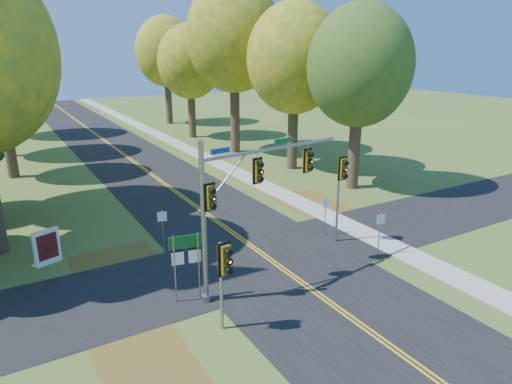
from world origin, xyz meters
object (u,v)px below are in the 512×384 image
traffic_mast (242,193)px  route_sign_cluster (186,254)px  east_signal_pole (342,178)px  info_kiosk (47,247)px

traffic_mast → route_sign_cluster: 3.24m
traffic_mast → east_signal_pole: 6.83m
east_signal_pole → info_kiosk: (-13.44, 5.04, -2.66)m
traffic_mast → route_sign_cluster: (-2.37, 0.26, -2.19)m
east_signal_pole → info_kiosk: bearing=163.0°
east_signal_pole → info_kiosk: east_signal_pole is taller
east_signal_pole → route_sign_cluster: east_signal_pole is taller
east_signal_pole → info_kiosk: 14.60m
traffic_mast → route_sign_cluster: size_ratio=2.49×
route_sign_cluster → info_kiosk: route_sign_cluster is taller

